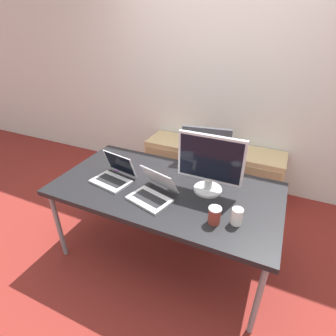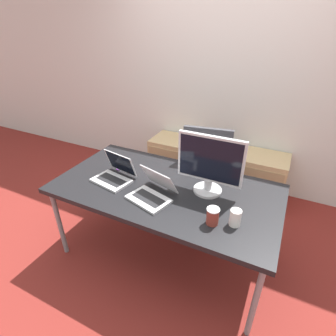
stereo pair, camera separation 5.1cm
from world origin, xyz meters
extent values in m
plane|color=maroon|center=(0.00, 0.00, 0.00)|extent=(14.00, 14.00, 0.00)
cube|color=silver|center=(0.00, 1.48, 1.30)|extent=(10.00, 0.05, 2.60)
cube|color=black|center=(0.00, 0.00, 0.70)|extent=(1.78, 0.94, 0.04)
cylinder|color=gray|center=(-0.83, -0.41, 0.34)|extent=(0.04, 0.04, 0.68)
cylinder|color=gray|center=(0.83, -0.41, 0.34)|extent=(0.04, 0.04, 0.68)
cylinder|color=gray|center=(-0.83, 0.41, 0.34)|extent=(0.04, 0.04, 0.68)
cylinder|color=gray|center=(0.83, 0.41, 0.34)|extent=(0.04, 0.04, 0.68)
cylinder|color=#232326|center=(0.11, 0.79, 0.02)|extent=(0.56, 0.56, 0.04)
cylinder|color=gray|center=(0.11, 0.79, 0.23)|extent=(0.05, 0.05, 0.39)
cube|color=#38383D|center=(0.11, 0.79, 0.43)|extent=(0.55, 0.55, 0.07)
cube|color=#38383D|center=(0.16, 0.53, 0.76)|extent=(0.44, 0.11, 0.60)
cube|color=tan|center=(-0.49, 1.23, 0.28)|extent=(0.54, 0.43, 0.57)
cube|color=tan|center=(-0.49, 1.01, 0.28)|extent=(0.50, 0.01, 0.45)
cube|color=tan|center=(0.61, 1.23, 0.28)|extent=(0.54, 0.43, 0.57)
cube|color=tan|center=(0.61, 1.01, 0.28)|extent=(0.50, 0.01, 0.45)
cube|color=silver|center=(-0.44, -0.13, 0.73)|extent=(0.34, 0.26, 0.02)
cube|color=black|center=(-0.44, -0.13, 0.74)|extent=(0.27, 0.16, 0.00)
cube|color=silver|center=(-0.42, 0.00, 0.84)|extent=(0.31, 0.12, 0.20)
cube|color=black|center=(-0.42, -0.01, 0.84)|extent=(0.29, 0.11, 0.18)
cube|color=silver|center=(-0.03, -0.21, 0.73)|extent=(0.35, 0.28, 0.02)
cube|color=black|center=(-0.03, -0.21, 0.74)|extent=(0.27, 0.17, 0.00)
cube|color=silver|center=(-0.02, -0.07, 0.83)|extent=(0.32, 0.18, 0.18)
cube|color=black|center=(-0.02, -0.07, 0.83)|extent=(0.30, 0.16, 0.17)
cylinder|color=#B7B7BC|center=(0.32, 0.09, 0.73)|extent=(0.22, 0.22, 0.02)
cylinder|color=#B7B7BC|center=(0.32, 0.09, 0.78)|extent=(0.06, 0.06, 0.08)
cube|color=#B7B7BC|center=(0.32, 0.09, 1.00)|extent=(0.50, 0.03, 0.36)
cube|color=black|center=(0.32, 0.08, 1.00)|extent=(0.46, 0.00, 0.33)
cylinder|color=white|center=(0.60, -0.20, 0.78)|extent=(0.07, 0.07, 0.12)
cylinder|color=maroon|center=(0.47, -0.25, 0.78)|extent=(0.08, 0.08, 0.11)
cylinder|color=white|center=(0.47, -0.25, 0.84)|extent=(0.09, 0.09, 0.01)
cube|color=#B2B2B7|center=(-0.52, 0.13, 0.73)|extent=(0.06, 0.15, 0.01)
torus|color=purple|center=(-0.50, 0.07, 0.73)|extent=(0.05, 0.05, 0.01)
camera|label=1|loc=(0.74, -1.57, 1.89)|focal=28.00mm
camera|label=2|loc=(0.79, -1.55, 1.89)|focal=28.00mm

